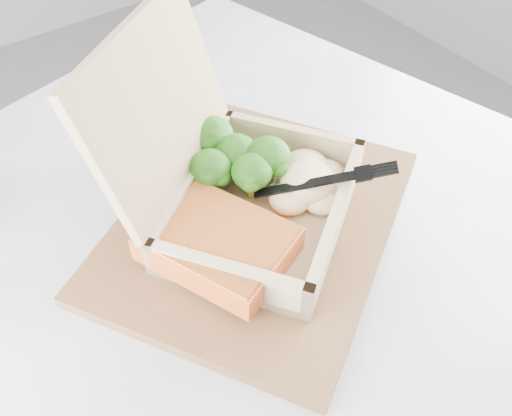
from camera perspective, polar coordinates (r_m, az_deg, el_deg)
cafe_table at (r=0.72m, az=-1.70°, el=-12.77°), size 0.89×0.89×0.71m
serving_tray at (r=0.58m, az=0.02°, el=-1.50°), size 0.41×0.38×0.01m
takeout_container at (r=0.55m, az=-2.66°, el=3.13°), size 0.28×0.28×0.19m
salmon_fillet at (r=0.52m, az=-3.77°, el=-3.59°), size 0.14×0.15×0.03m
broccoli_pile at (r=0.59m, az=-2.02°, el=4.93°), size 0.12×0.12×0.04m
mashed_potatoes at (r=0.57m, az=5.22°, el=2.60°), size 0.09×0.08×0.03m
plastic_fork at (r=0.55m, az=2.89°, el=2.39°), size 0.12×0.10×0.03m
receipt at (r=0.69m, az=-11.67°, el=6.49°), size 0.10×0.15×0.00m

